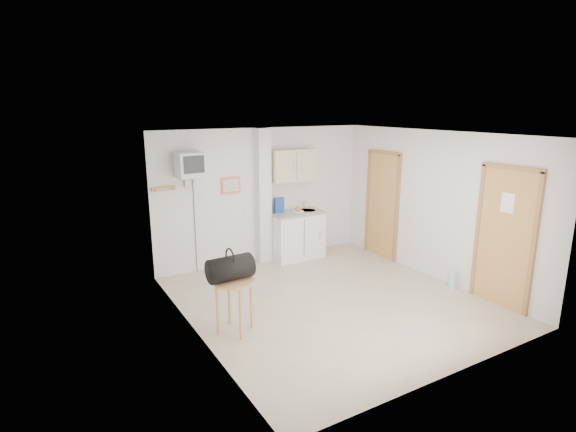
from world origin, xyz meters
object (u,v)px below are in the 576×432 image
water_bottle (453,280)px  crt_television (190,165)px  round_table (234,289)px  duffel_bag (230,268)px

water_bottle → crt_television: bearing=142.6°
round_table → water_bottle: size_ratio=2.19×
crt_television → round_table: (-0.20, -2.17, -1.34)m
crt_television → round_table: crt_television is taller
round_table → duffel_bag: 0.28m
crt_television → water_bottle: 4.67m
crt_television → water_bottle: (3.43, -2.62, -1.79)m
water_bottle → duffel_bag: bearing=172.5°
crt_television → round_table: size_ratio=3.00×
round_table → water_bottle: 3.69m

